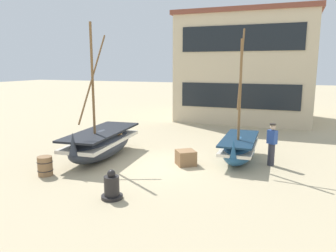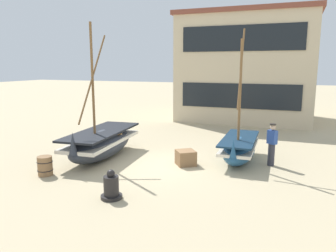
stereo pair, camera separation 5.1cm
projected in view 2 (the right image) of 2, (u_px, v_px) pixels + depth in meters
The scene contains 8 objects.
ground_plane at pixel (159, 165), 13.07m from camera, with size 120.00×120.00×0.00m, color tan.
fishing_boat_near_left at pixel (239, 148), 13.48m from camera, with size 1.37×3.63×5.32m.
fishing_boat_centre_large at pixel (102, 143), 13.96m from camera, with size 2.03×4.69×5.56m.
fisherman_by_hull at pixel (272, 145), 12.83m from camera, with size 0.42×0.39×1.68m.
capstan_winch at pixel (111, 187), 9.72m from camera, with size 0.65×0.65×0.89m.
wooden_barrel at pixel (45, 166), 11.77m from camera, with size 0.56×0.56×0.70m.
cargo_crate at pixel (186, 158), 13.00m from camera, with size 0.71×0.71×0.59m, color olive.
harbor_building_main at pixel (247, 67), 23.68m from camera, with size 9.32×7.01×7.48m.
Camera 2 is at (4.88, -11.59, 3.91)m, focal length 35.03 mm.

